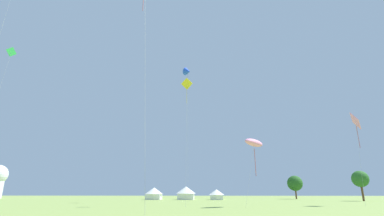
% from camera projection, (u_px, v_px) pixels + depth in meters
% --- Properties ---
extents(kite_green_diamond, '(1.99, 1.57, 24.20)m').
position_uv_depth(kite_green_diamond, '(10.00, 57.00, 44.14)').
color(kite_green_diamond, green).
rests_on(kite_green_diamond, ground).
extents(kite_blue_delta, '(2.46, 2.49, 27.84)m').
position_uv_depth(kite_blue_delta, '(188.00, 72.00, 59.84)').
color(kite_blue_delta, blue).
rests_on(kite_blue_delta, ground).
extents(kite_yellow_diamond, '(1.76, 2.23, 18.13)m').
position_uv_depth(kite_yellow_diamond, '(187.00, 87.00, 41.11)').
color(kite_yellow_diamond, yellow).
rests_on(kite_yellow_diamond, ground).
extents(kite_pink_diamond, '(2.38, 3.60, 13.31)m').
position_uv_depth(kite_pink_diamond, '(356.00, 122.00, 41.26)').
color(kite_pink_diamond, pink).
rests_on(kite_pink_diamond, ground).
extents(kite_pink_parafoil, '(3.68, 4.32, 8.66)m').
position_uv_depth(kite_pink_parafoil, '(254.00, 143.00, 36.47)').
color(kite_pink_parafoil, pink).
rests_on(kite_pink_parafoil, ground).
extents(festival_tent_center, '(4.76, 4.76, 3.10)m').
position_uv_depth(festival_tent_center, '(154.00, 193.00, 73.35)').
color(festival_tent_center, white).
rests_on(festival_tent_center, ground).
extents(festival_tent_right, '(5.17, 5.17, 3.36)m').
position_uv_depth(festival_tent_right, '(186.00, 192.00, 72.74)').
color(festival_tent_right, white).
rests_on(festival_tent_right, ground).
extents(festival_tent_left, '(4.04, 4.04, 2.62)m').
position_uv_depth(festival_tent_left, '(217.00, 194.00, 72.00)').
color(festival_tent_left, white).
rests_on(festival_tent_left, ground).
extents(tree_distant_left, '(4.43, 4.43, 6.68)m').
position_uv_depth(tree_distant_left, '(295.00, 183.00, 82.02)').
color(tree_distant_left, brown).
rests_on(tree_distant_left, ground).
extents(tree_distant_right, '(3.57, 3.57, 6.48)m').
position_uv_depth(tree_distant_right, '(360.00, 179.00, 61.62)').
color(tree_distant_right, brown).
rests_on(tree_distant_right, ground).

